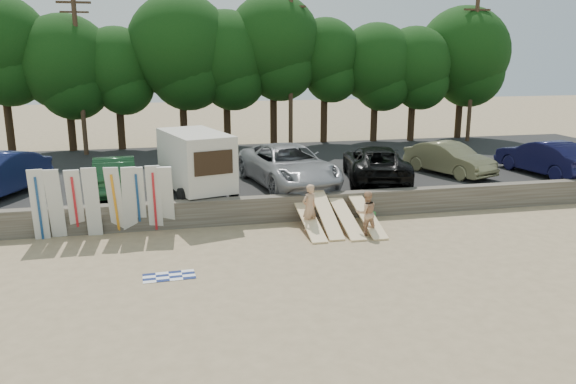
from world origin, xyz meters
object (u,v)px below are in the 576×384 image
Objects in this scene: car_3 at (375,163)px; car_2 at (289,166)px; car_5 at (544,157)px; beachgoer_a at (309,207)px; car_1 at (115,174)px; car_4 at (449,159)px; beachgoer_b at (367,213)px; cooler at (369,216)px; box_trailer at (196,160)px.

car_2 is at bearing 16.35° from car_3.
car_5 is 2.85× the size of beachgoer_a.
car_5 is at bearing 173.46° from car_1.
car_4 reaches higher than beachgoer_b.
car_4 is (15.29, 0.38, -0.01)m from car_1.
beachgoer_a is 2.84m from cooler.
car_3 is 14.89× the size of cooler.
car_1 is 10.57m from beachgoer_b.
car_2 is at bearing 116.53° from cooler.
beachgoer_b is (1.87, -0.90, -0.07)m from beachgoer_a.
beachgoer_b is 1.96m from cooler.
car_5 reaches higher than cooler.
box_trailer is at bearing 20.56° from car_3.
beachgoer_b is (5.72, -4.38, -1.35)m from box_trailer.
car_3 is 3.94m from car_4.
car_4 is 4.52m from car_5.
beachgoer_b is at bearing -158.14° from car_4.
car_1 is at bearing -10.99° from car_5.
box_trailer is 7.33m from beachgoer_b.
beachgoer_b is at bearing -53.28° from box_trailer.
car_1 is at bearing -33.88° from beachgoer_b.
car_5 is 11.78m from beachgoer_b.
car_2 is 8.02m from car_4.
beachgoer_b is at bearing -81.38° from car_2.
cooler is (-5.53, -4.18, -1.29)m from car_4.
car_3 reaches higher than car_1.
car_5 reaches higher than car_3.
cooler is at bearing 79.79° from car_3.
car_5 reaches higher than beachgoer_a.
beachgoer_a is (-12.58, -3.97, -0.65)m from car_5.
box_trailer reaches higher than car_1.
beachgoer_a is at bearing -171.93° from cooler.
car_3 is (11.38, -0.09, 0.02)m from car_1.
car_1 is 0.94× the size of car_5.
beachgoer_a is at bearing 8.36° from car_5.
car_2 reaches higher than beachgoer_a.
car_2 is 1.29× the size of car_5.
car_1 is at bearing -58.39° from beachgoer_a.
cooler is at bearing -38.34° from box_trailer.
car_4 is 9.58m from beachgoer_a.
beachgoer_a is 4.55× the size of cooler.
car_2 is at bearing -4.43° from box_trailer.
box_trailer is at bearing 148.81° from cooler.
box_trailer is 2.56× the size of beachgoer_a.
car_3 reaches higher than car_4.
beachgoer_a is at bearing -28.08° from beachgoer_b.
cooler is at bearing 154.00° from car_1.
car_2 is 16.74× the size of cooler.
car_4 is 2.63× the size of beachgoer_a.
car_3 is 3.28× the size of beachgoer_a.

